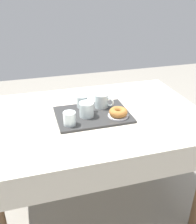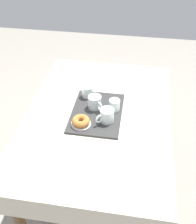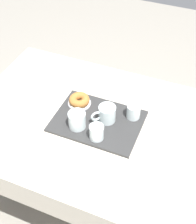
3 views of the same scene
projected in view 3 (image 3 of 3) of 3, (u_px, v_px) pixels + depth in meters
The scene contains 9 objects.
ground_plane at pixel (96, 199), 2.16m from camera, with size 6.00×6.00×0.00m, color gray.
dining_table at pixel (95, 136), 1.70m from camera, with size 1.36×0.93×0.76m.
serving_tray at pixel (98, 121), 1.62m from camera, with size 0.44×0.32×0.01m, color #2D2D2D.
tea_mug_left at pixel (107, 114), 1.59m from camera, with size 0.11×0.11×0.09m.
tea_mug_right at pixel (77, 120), 1.56m from camera, with size 0.11×0.11×0.09m.
water_glass_near at pixel (133, 112), 1.61m from camera, with size 0.07×0.07×0.08m.
water_glass_far at pixel (97, 133), 1.51m from camera, with size 0.07×0.07×0.08m.
donut_plate_left at pixel (80, 103), 1.70m from camera, with size 0.12×0.12×0.01m, color silver.
sugar_donut_left at pixel (79, 100), 1.68m from camera, with size 0.11×0.11×0.04m, color #A3662D.
Camera 3 is at (-0.44, 1.02, 1.94)m, focal length 50.70 mm.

